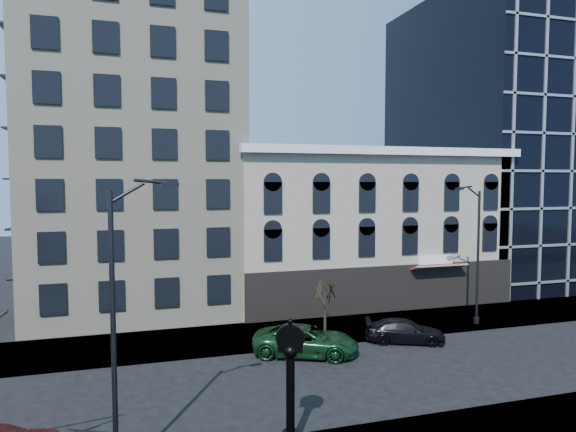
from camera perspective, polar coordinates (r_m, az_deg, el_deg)
name	(u,v)px	position (r m, az deg, el deg)	size (l,w,h in m)	color
ground	(273,386)	(26.22, -1.73, -18.40)	(160.00, 160.00, 0.00)	black
sidewalk_far	(240,337)	(33.54, -5.41, -13.28)	(160.00, 6.00, 0.12)	gray
cream_tower	(132,60)	(43.33, -16.89, 16.21)	(15.90, 15.40, 42.50)	beige
victorian_row	(361,228)	(43.56, 8.06, -1.36)	(22.60, 11.19, 12.50)	#A99F8B
glass_office	(517,142)	(58.75, 24.10, 7.50)	(20.00, 20.15, 28.00)	black
street_clock	(290,390)	(19.77, 0.27, -18.81)	(1.10, 1.10, 4.86)	black
street_lamp_near	(135,248)	(17.67, -16.65, -3.45)	(2.60, 0.68, 10.09)	black
street_lamp_far	(471,218)	(36.84, 19.71, -0.25)	(2.49, 0.74, 9.70)	black
bare_tree_far	(325,286)	(33.82, 4.15, -7.72)	(2.34, 2.34, 4.02)	#2D2316
car_far_a	(306,341)	(30.20, 2.00, -13.68)	(2.76, 5.99, 1.67)	#143F1E
car_far_b	(405,331)	(33.28, 12.86, -12.34)	(1.97, 4.84, 1.41)	black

